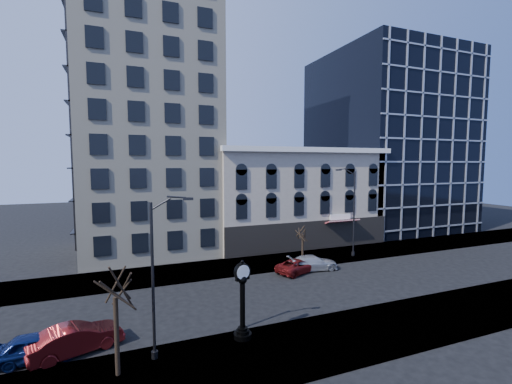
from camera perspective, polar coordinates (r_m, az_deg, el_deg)
name	(u,v)px	position (r m, az deg, el deg)	size (l,w,h in m)	color
ground	(251,297)	(28.42, -0.84, -17.08)	(160.00, 160.00, 0.00)	black
sidewalk_far	(223,268)	(35.57, -5.49, -12.44)	(160.00, 6.00, 0.12)	gray
sidewalk_near	(300,346)	(21.80, 7.29, -24.13)	(160.00, 6.00, 0.12)	gray
cream_tower	(147,90)	(44.55, -17.65, 15.89)	(15.90, 15.40, 42.50)	beige
victorian_row	(293,198)	(46.04, 6.19, -0.94)	(22.60, 11.19, 12.50)	#B0A391
glass_office	(386,143)	(61.58, 20.88, 7.67)	(20.00, 20.15, 28.00)	black
street_clock	(242,303)	(21.45, -2.27, -18.00)	(1.08, 1.08, 4.78)	black
street_lamp_near	(165,234)	(18.76, -14.99, -6.81)	(2.30, 0.64, 8.95)	black
street_lamp_far	(348,189)	(39.46, 15.13, 0.53)	(2.57, 0.92, 10.12)	black
bare_tree_near	(115,280)	(18.45, -22.49, -13.41)	(3.72, 3.72, 6.39)	black
bare_tree_far	(303,229)	(37.34, 7.81, -6.16)	(2.63, 2.63, 4.51)	black
car_near_a	(39,346)	(23.39, -32.48, -20.88)	(1.75, 4.36, 1.48)	#0C194C
car_near_b	(76,339)	(23.12, -27.81, -20.82)	(1.70, 4.89, 1.61)	maroon
car_far_a	(298,266)	(34.21, 6.99, -12.10)	(2.20, 4.77, 1.32)	maroon
car_far_b	(313,263)	(35.14, 9.47, -11.56)	(2.03, 5.00, 1.45)	#A5A8AD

